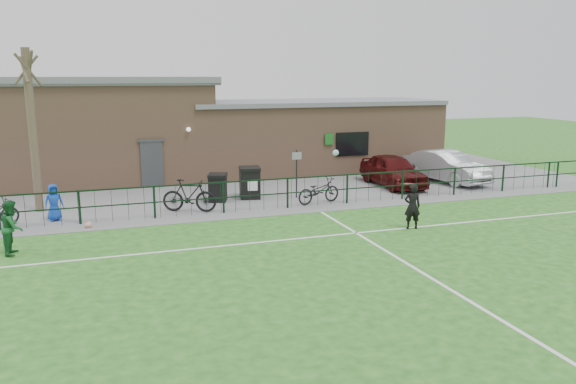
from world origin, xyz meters
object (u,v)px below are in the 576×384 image
object	(u,v)px
car_silver	(446,166)
spectator_child	(54,202)
wheelie_bin_left	(218,189)
sign_post	(297,174)
ball_ground	(88,225)
wheelie_bin_right	(250,184)
bicycle_e	(319,191)
bare_tree	(33,132)
outfield_player	(12,227)
car_maroon	(393,170)
bicycle_d	(189,196)

from	to	relation	value
car_silver	spectator_child	size ratio (longest dim) A/B	3.46
wheelie_bin_left	spectator_child	bearing A→B (deg)	-150.06
sign_post	car_silver	size ratio (longest dim) A/B	0.44
car_silver	ball_ground	bearing A→B (deg)	179.92
wheelie_bin_right	ball_ground	distance (m)	6.94
wheelie_bin_left	bicycle_e	distance (m)	4.08
sign_post	ball_ground	distance (m)	8.53
ball_ground	bare_tree	bearing A→B (deg)	119.76
sign_post	spectator_child	world-z (taller)	sign_post
car_silver	spectator_child	world-z (taller)	car_silver
bicycle_e	outfield_player	xyz separation A→B (m)	(-10.65, -3.16, 0.26)
outfield_player	car_maroon	bearing A→B (deg)	-65.09
bicycle_e	wheelie_bin_right	bearing A→B (deg)	38.49
car_maroon	bicycle_d	world-z (taller)	car_maroon
bare_tree	outfield_player	bearing A→B (deg)	-92.46
sign_post	spectator_child	size ratio (longest dim) A/B	1.53
car_maroon	bare_tree	bearing A→B (deg)	-178.76
bare_tree	spectator_child	bearing A→B (deg)	-69.42
sign_post	ball_ground	world-z (taller)	sign_post
wheelie_bin_right	outfield_player	world-z (taller)	outfield_player
bare_tree	car_silver	size ratio (longest dim) A/B	1.33
sign_post	car_maroon	distance (m)	5.17
sign_post	car_maroon	size ratio (longest dim) A/B	0.47
bare_tree	bicycle_d	bearing A→B (deg)	-19.73
car_silver	outfield_player	bearing A→B (deg)	-174.69
bare_tree	wheelie_bin_right	bearing A→B (deg)	-2.00
bare_tree	ball_ground	world-z (taller)	bare_tree
sign_post	car_maroon	bearing A→B (deg)	11.08
bare_tree	bicycle_e	xyz separation A→B (m)	(10.43, -2.14, -2.48)
car_maroon	wheelie_bin_left	bearing A→B (deg)	-175.18
bicycle_d	ball_ground	world-z (taller)	bicycle_d
car_silver	spectator_child	bearing A→B (deg)	174.77
bicycle_e	outfield_player	size ratio (longest dim) A/B	1.22
sign_post	wheelie_bin_left	bearing A→B (deg)	172.97
car_maroon	bicycle_d	bearing A→B (deg)	-167.34
bare_tree	bicycle_e	bearing A→B (deg)	-11.58
car_silver	outfield_player	size ratio (longest dim) A/B	2.86
bare_tree	wheelie_bin_right	xyz separation A→B (m)	(8.09, -0.28, -2.38)
wheelie_bin_left	bicycle_d	distance (m)	2.00
car_silver	sign_post	bearing A→B (deg)	176.20
bare_tree	ball_ground	xyz separation A→B (m)	(1.75, -3.07, -2.88)
wheelie_bin_right	bicycle_d	world-z (taller)	bicycle_d
wheelie_bin_right	car_maroon	world-z (taller)	car_maroon
bare_tree	outfield_player	xyz separation A→B (m)	(-0.23, -5.29, -2.21)
bare_tree	car_maroon	size ratio (longest dim) A/B	1.41
outfield_player	wheelie_bin_right	bearing A→B (deg)	-53.62
car_maroon	ball_ground	xyz separation A→B (m)	(-13.26, -3.20, -0.63)
car_silver	ball_ground	distance (m)	16.52
wheelie_bin_left	bicycle_e	world-z (taller)	wheelie_bin_left
sign_post	bicycle_e	distance (m)	1.45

